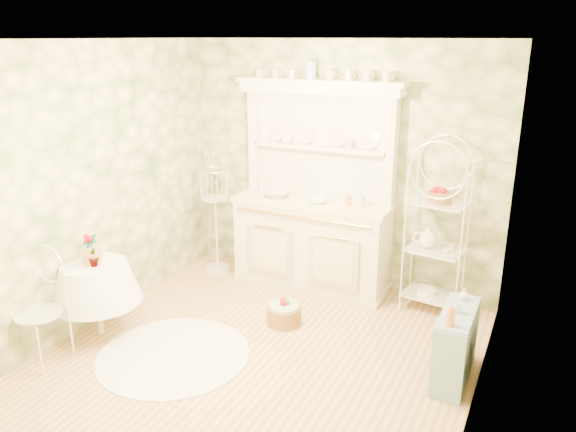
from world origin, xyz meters
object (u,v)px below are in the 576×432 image
at_px(bakers_rack, 437,229).
at_px(floor_basket, 284,312).
at_px(side_shelf, 455,344).
at_px(round_table, 98,304).
at_px(birdcage_stand, 216,210).
at_px(cafe_chair, 39,318).
at_px(kitchen_dresser, 313,188).

bearing_deg(bakers_rack, floor_basket, -133.72).
relative_size(bakers_rack, side_shelf, 2.39).
relative_size(side_shelf, round_table, 1.22).
height_order(bakers_rack, side_shelf, bakers_rack).
distance_m(round_table, floor_basket, 1.78).
height_order(birdcage_stand, floor_basket, birdcage_stand).
relative_size(bakers_rack, floor_basket, 4.59).
bearing_deg(round_table, bakers_rack, 34.92).
bearing_deg(side_shelf, cafe_chair, -158.62).
bearing_deg(bakers_rack, cafe_chair, -130.81).
height_order(cafe_chair, birdcage_stand, birdcage_stand).
height_order(kitchen_dresser, birdcage_stand, kitchen_dresser).
height_order(kitchen_dresser, side_shelf, kitchen_dresser).
bearing_deg(kitchen_dresser, floor_basket, -82.45).
bearing_deg(birdcage_stand, kitchen_dresser, 5.18).
xyz_separation_m(kitchen_dresser, cafe_chair, (-1.48, -2.47, -0.74)).
bearing_deg(floor_basket, round_table, -148.07).
distance_m(round_table, cafe_chair, 0.60).
height_order(bakers_rack, cafe_chair, bakers_rack).
bearing_deg(kitchen_dresser, birdcage_stand, -174.82).
xyz_separation_m(round_table, floor_basket, (1.50, 0.94, -0.18)).
relative_size(kitchen_dresser, birdcage_stand, 1.51).
bearing_deg(round_table, kitchen_dresser, 54.02).
relative_size(cafe_chair, floor_basket, 2.12).
relative_size(round_table, floor_basket, 1.57).
bearing_deg(side_shelf, bakers_rack, 110.37).
bearing_deg(side_shelf, kitchen_dresser, 146.77).
distance_m(kitchen_dresser, floor_basket, 1.41).
bearing_deg(birdcage_stand, floor_basket, -32.68).
distance_m(bakers_rack, birdcage_stand, 2.56).
height_order(bakers_rack, birdcage_stand, bakers_rack).
bearing_deg(birdcage_stand, side_shelf, -19.55).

